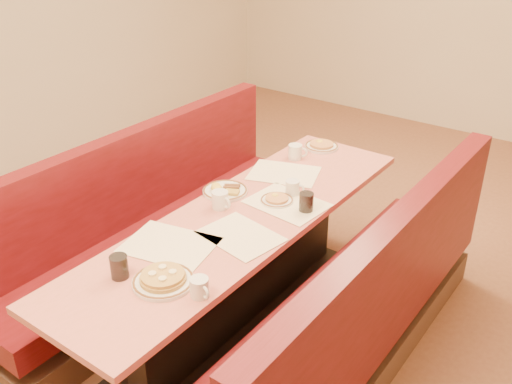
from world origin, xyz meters
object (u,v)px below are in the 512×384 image
Objects in this scene: eggs_plate at (224,190)px; coffee_mug_c at (293,188)px; diner_table at (244,271)px; soda_tumbler_near at (119,267)px; coffee_mug_a at (200,287)px; pancake_plate at (163,279)px; coffee_mug_b at (221,200)px; booth_left at (156,234)px; booth_right at (355,321)px; soda_tumbler_mid at (306,202)px; coffee_mug_d at (296,152)px.

coffee_mug_c is at bearing 32.99° from eggs_plate.
diner_table is 21.54× the size of soda_tumbler_near.
eggs_plate is 1.01m from coffee_mug_a.
coffee_mug_b reaches higher than pancake_plate.
coffee_mug_b reaches higher than coffee_mug_a.
diner_table is 0.57m from coffee_mug_c.
coffee_mug_a is at bearing -34.13° from booth_left.
coffee_mug_a is (0.20, 0.03, 0.03)m from pancake_plate.
coffee_mug_c reaches higher than pancake_plate.
booth_left is 21.00× the size of coffee_mug_c.
diner_table is at bearing 180.00° from booth_right.
coffee_mug_b is at bearing -136.51° from coffee_mug_c.
coffee_mug_c is at bearing 118.39° from coffee_mug_a.
booth_right is at bearing 0.00° from booth_left.
diner_table is at bearing 96.62° from pancake_plate.
pancake_plate is 2.12× the size of coffee_mug_b.
booth_left is 22.00× the size of soda_tumbler_mid.
booth_left is at bearing -171.37° from coffee_mug_b.
soda_tumbler_near reaches higher than coffee_mug_b.
coffee_mug_a is at bearing -123.10° from booth_right.
soda_tumbler_mid is (0.44, -0.58, 0.00)m from coffee_mug_d.
diner_table is 22.00× the size of soda_tumbler_mid.
eggs_plate is (-0.35, 0.87, -0.01)m from pancake_plate.
booth_right is at bearing -8.89° from eggs_plate.
coffee_mug_a is 1.04× the size of soda_tumbler_near.
eggs_plate is 0.68m from coffee_mug_d.
soda_tumbler_mid is at bearing 14.51° from booth_left.
soda_tumbler_near is 1.12m from soda_tumbler_mid.
coffee_mug_d reaches higher than coffee_mug_a.
coffee_mug_b is (-0.16, -0.00, 0.43)m from diner_table.
eggs_plate is at bearing -169.07° from soda_tumbler_mid.
booth_right is (0.73, 0.00, -0.01)m from diner_table.
booth_left is 0.72m from coffee_mug_b.
booth_right is 19.51× the size of coffee_mug_d.
pancake_plate is 2.25× the size of coffee_mug_d.
soda_tumbler_mid reaches higher than coffee_mug_a.
pancake_plate is at bearing -62.11° from coffee_mug_b.
soda_tumbler_mid is (0.25, 0.26, 0.43)m from diner_table.
coffee_mug_d is at bearing 127.43° from soda_tumbler_mid.
pancake_plate is 0.76m from coffee_mug_b.
booth_right is 18.44× the size of coffee_mug_b.
soda_tumbler_mid is at bearing 151.94° from booth_right.
soda_tumbler_mid is (0.52, 0.10, 0.04)m from eggs_plate.
booth_left is 1.11m from soda_tumbler_near.
coffee_mug_a is 1.09m from coffee_mug_c.
pancake_plate is at bearing -41.36° from booth_left.
soda_tumbler_near is (0.62, -0.80, 0.45)m from booth_left.
diner_table is 0.83m from pancake_plate.
soda_tumbler_near is (-0.40, -0.11, 0.01)m from coffee_mug_a.
soda_tumbler_near reaches higher than eggs_plate.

